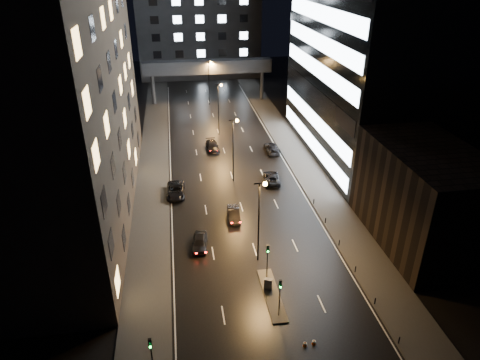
{
  "coord_description": "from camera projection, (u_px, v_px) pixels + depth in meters",
  "views": [
    {
      "loc": [
        -8.19,
        -30.86,
        31.01
      ],
      "look_at": [
        -0.12,
        20.5,
        4.0
      ],
      "focal_mm": 32.0,
      "sensor_mm": 36.0,
      "label": 1
    }
  ],
  "objects": [
    {
      "name": "cone_a",
      "position": [
        314.0,
        342.0,
        38.53
      ],
      "size": [
        0.5,
        0.5,
        0.56
      ],
      "primitive_type": "cone",
      "rotation": [
        0.0,
        0.0,
        -0.31
      ],
      "color": "#E9540C",
      "rests_on": "ground"
    },
    {
      "name": "utility_cabinet",
      "position": [
        268.0,
        284.0,
        44.63
      ],
      "size": [
        0.91,
        0.75,
        1.27
      ],
      "primitive_type": "cube",
      "rotation": [
        0.0,
        0.0,
        -0.43
      ],
      "color": "#4D4E50",
      "rests_on": "median_island"
    },
    {
      "name": "bollard_row",
      "position": [
        347.0,
        256.0,
        49.37
      ],
      "size": [
        0.12,
        25.12,
        0.9
      ],
      "color": "black",
      "rests_on": "ground"
    },
    {
      "name": "ground",
      "position": [
        224.0,
        151.0,
        77.54
      ],
      "size": [
        160.0,
        160.0,
        0.0
      ],
      "primitive_type": "plane",
      "color": "black",
      "rests_on": "ground"
    },
    {
      "name": "streetlight_mid_a",
      "position": [
        234.0,
        142.0,
        64.05
      ],
      "size": [
        1.45,
        0.5,
        10.15
      ],
      "color": "black",
      "rests_on": "ground"
    },
    {
      "name": "car_toward_a",
      "position": [
        272.0,
        178.0,
        66.37
      ],
      "size": [
        2.98,
        5.38,
        1.43
      ],
      "primitive_type": "imported",
      "rotation": [
        0.0,
        0.0,
        3.02
      ],
      "color": "black",
      "rests_on": "ground"
    },
    {
      "name": "car_away_d",
      "position": [
        212.0,
        146.0,
        77.5
      ],
      "size": [
        2.36,
        5.19,
        1.47
      ],
      "primitive_type": "imported",
      "rotation": [
        0.0,
        0.0,
        0.06
      ],
      "color": "black",
      "rests_on": "ground"
    },
    {
      "name": "traffic_signal_near",
      "position": [
        267.0,
        256.0,
        45.03
      ],
      "size": [
        0.28,
        0.34,
        4.4
      ],
      "color": "black",
      "rests_on": "median_island"
    },
    {
      "name": "traffic_signal_corner",
      "position": [
        151.0,
        352.0,
        34.27
      ],
      "size": [
        0.28,
        0.34,
        4.4
      ],
      "color": "black",
      "rests_on": "ground"
    },
    {
      "name": "traffic_signal_far",
      "position": [
        280.0,
        292.0,
        40.21
      ],
      "size": [
        0.28,
        0.34,
        4.4
      ],
      "color": "black",
      "rests_on": "median_island"
    },
    {
      "name": "car_away_a",
      "position": [
        200.0,
        242.0,
        51.28
      ],
      "size": [
        2.28,
        4.53,
        1.48
      ],
      "primitive_type": "imported",
      "rotation": [
        0.0,
        0.0,
        -0.13
      ],
      "color": "black",
      "rests_on": "ground"
    },
    {
      "name": "streetlight_mid_b",
      "position": [
        219.0,
        103.0,
        81.58
      ],
      "size": [
        1.45,
        0.5,
        10.15
      ],
      "color": "black",
      "rests_on": "ground"
    },
    {
      "name": "streetlight_near",
      "position": [
        260.0,
        212.0,
        46.52
      ],
      "size": [
        1.45,
        0.5,
        10.15
      ],
      "color": "black",
      "rests_on": "ground"
    },
    {
      "name": "building_far",
      "position": [
        199.0,
        31.0,
        122.63
      ],
      "size": [
        34.0,
        14.0,
        25.0
      ],
      "primitive_type": "cube",
      "color": "#333335",
      "rests_on": "ground"
    },
    {
      "name": "building_right_low",
      "position": [
        424.0,
        197.0,
        50.35
      ],
      "size": [
        10.0,
        18.0,
        12.0
      ],
      "primitive_type": "cube",
      "color": "black",
      "rests_on": "ground"
    },
    {
      "name": "car_away_c",
      "position": [
        176.0,
        190.0,
        62.61
      ],
      "size": [
        2.84,
        5.73,
        1.56
      ],
      "primitive_type": "imported",
      "rotation": [
        0.0,
        0.0,
        -0.05
      ],
      "color": "black",
      "rests_on": "ground"
    },
    {
      "name": "skybridge",
      "position": [
        208.0,
        67.0,
        100.0
      ],
      "size": [
        30.0,
        3.0,
        10.0
      ],
      "color": "#333335",
      "rests_on": "ground"
    },
    {
      "name": "sidewalk_left",
      "position": [
        153.0,
        167.0,
        71.4
      ],
      "size": [
        5.0,
        110.0,
        0.15
      ],
      "primitive_type": "cube",
      "color": "#383533",
      "rests_on": "ground"
    },
    {
      "name": "cone_b",
      "position": [
        305.0,
        344.0,
        38.34
      ],
      "size": [
        0.5,
        0.5,
        0.56
      ],
      "primitive_type": "cone",
      "rotation": [
        0.0,
        0.0,
        -0.31
      ],
      "color": "#E7550C",
      "rests_on": "ground"
    },
    {
      "name": "sidewalk_right",
      "position": [
        298.0,
        157.0,
        74.85
      ],
      "size": [
        5.0,
        110.0,
        0.15
      ],
      "primitive_type": "cube",
      "color": "#383533",
      "rests_on": "ground"
    },
    {
      "name": "median_island",
      "position": [
        272.0,
        295.0,
        44.24
      ],
      "size": [
        1.6,
        8.0,
        0.15
      ],
      "primitive_type": "cube",
      "color": "#383533",
      "rests_on": "ground"
    },
    {
      "name": "building_right_glass",
      "position": [
        383.0,
        19.0,
        67.11
      ],
      "size": [
        20.0,
        36.0,
        45.0
      ],
      "primitive_type": "cube",
      "color": "black",
      "rests_on": "ground"
    },
    {
      "name": "streetlight_far",
      "position": [
        209.0,
        77.0,
        99.12
      ],
      "size": [
        1.45,
        0.5,
        10.15
      ],
      "color": "black",
      "rests_on": "ground"
    },
    {
      "name": "building_left",
      "position": [
        51.0,
        62.0,
        51.2
      ],
      "size": [
        15.0,
        48.0,
        40.0
      ],
      "primitive_type": "cube",
      "color": "#2D2319",
      "rests_on": "ground"
    },
    {
      "name": "car_away_b",
      "position": [
        234.0,
        214.0,
        56.95
      ],
      "size": [
        1.76,
        4.43,
        1.43
      ],
      "primitive_type": "imported",
      "rotation": [
        0.0,
        0.0,
        -0.06
      ],
      "color": "black",
      "rests_on": "ground"
    },
    {
      "name": "car_toward_b",
      "position": [
        272.0,
        148.0,
        76.64
      ],
      "size": [
        2.36,
        5.48,
        1.57
      ],
      "primitive_type": "imported",
      "rotation": [
        0.0,
        0.0,
        3.11
      ],
      "color": "black",
      "rests_on": "ground"
    }
  ]
}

